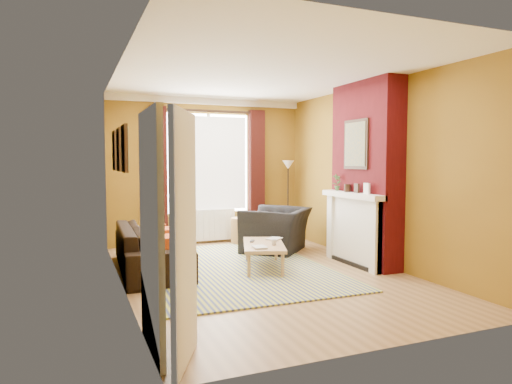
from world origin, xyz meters
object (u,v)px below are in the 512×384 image
armchair (276,230)px  wicker_stool (241,231)px  sofa (151,248)px  coffee_table (264,246)px  floor_lamp (288,177)px

armchair → wicker_stool: 0.98m
sofa → coffee_table: sofa is taller
sofa → wicker_stool: (1.95, 1.49, -0.08)m
wicker_stool → armchair: bearing=-70.6°
armchair → wicker_stool: bearing=-117.7°
coffee_table → wicker_stool: size_ratio=2.53×
armchair → sofa: bearing=-32.8°
floor_lamp → sofa: bearing=-152.7°
sofa → floor_lamp: (2.97, 1.54, 0.94)m
coffee_table → floor_lamp: 2.68m
armchair → floor_lamp: size_ratio=0.73×
armchair → floor_lamp: 1.48m
sofa → armchair: size_ratio=1.93×
wicker_stool → floor_lamp: size_ratio=0.31×
armchair → coffee_table: armchair is taller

